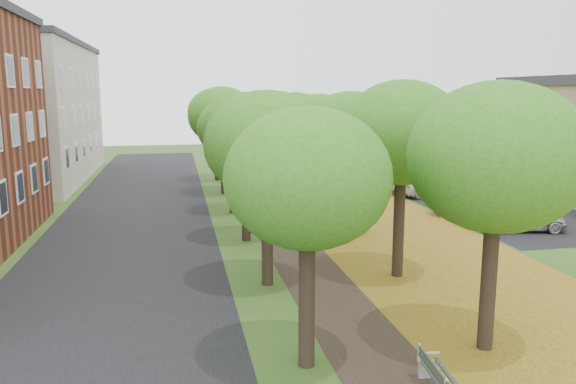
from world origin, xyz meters
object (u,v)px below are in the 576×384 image
car_red (488,205)px  car_white (429,183)px  car_silver (520,216)px  bench (440,378)px  car_grey (482,202)px

car_red → car_white: bearing=0.5°
car_silver → car_red: 2.83m
bench → car_red: bearing=-28.3°
car_grey → bench: bearing=161.9°
car_silver → car_white: size_ratio=0.78×
car_red → car_white: size_ratio=0.76×
car_red → car_grey: (0.00, 0.67, 0.06)m
bench → car_red: (10.66, 16.06, 0.23)m
car_white → bench: bearing=135.5°
bench → car_white: bearing=-19.3°
car_silver → car_grey: (0.00, 3.51, 0.01)m
car_red → car_grey: size_ratio=0.81×
car_silver → car_red: car_silver is taller
car_silver → car_red: size_ratio=1.03×
bench → car_silver: 16.99m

